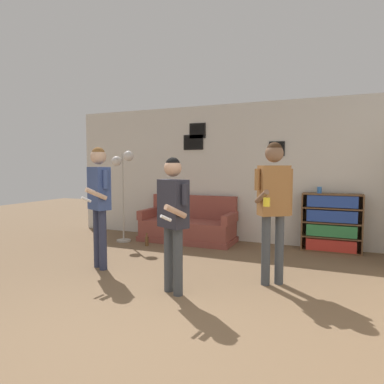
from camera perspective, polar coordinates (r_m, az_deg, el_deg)
name	(u,v)px	position (r m, az deg, el deg)	size (l,w,h in m)	color
ground_plane	(117,348)	(3.13, -12.41, -24.07)	(20.00, 20.00, 0.00)	brown
wall_back	(246,173)	(6.77, 9.05, 3.18)	(7.72, 0.08, 2.70)	beige
couch	(188,226)	(6.81, -0.61, -5.74)	(1.86, 0.80, 0.89)	brown
bookshelf	(331,223)	(6.43, 22.22, -4.77)	(0.99, 0.30, 1.01)	brown
floor_lamp	(123,172)	(6.81, -11.48, 3.33)	(0.48, 0.28, 1.78)	#ADA89E
person_player_foreground_left	(99,194)	(5.08, -15.25, -0.29)	(0.45, 0.59, 1.75)	#2D334C
person_player_foreground_center	(173,211)	(3.95, -3.21, -3.25)	(0.45, 0.57, 1.59)	#3D4247
person_watcher_holding_cup	(274,197)	(4.34, 13.45, -0.79)	(0.43, 0.58, 1.78)	#3D4247
bottle_on_floor	(147,241)	(6.49, -7.54, -8.08)	(0.07, 0.07, 0.24)	brown
drinking_cup	(319,190)	(6.37, 20.47, 0.31)	(0.08, 0.08, 0.11)	blue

